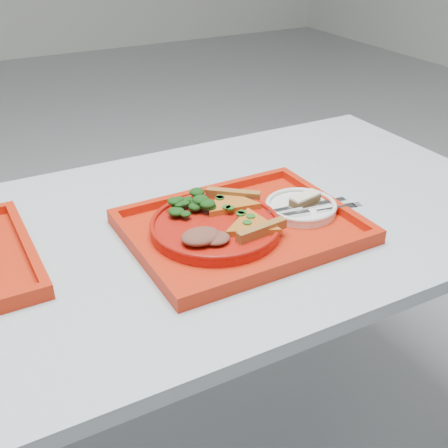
{
  "coord_description": "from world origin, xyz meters",
  "views": [
    {
      "loc": [
        -0.37,
        -0.93,
        1.33
      ],
      "look_at": [
        0.09,
        -0.08,
        0.78
      ],
      "focal_mm": 45.0,
      "sensor_mm": 36.0,
      "label": 1
    }
  ],
  "objects": [
    {
      "name": "dinner_plate",
      "position": [
        0.07,
        -0.07,
        0.77
      ],
      "size": [
        0.26,
        0.26,
        0.02
      ],
      "primitive_type": "cylinder",
      "color": "#A9150B",
      "rests_on": "tray_main"
    },
    {
      "name": "meat_portion",
      "position": [
        0.02,
        -0.11,
        0.79
      ],
      "size": [
        0.08,
        0.06,
        0.02
      ],
      "primitive_type": "ellipsoid",
      "color": "brown",
      "rests_on": "dinner_plate"
    },
    {
      "name": "side_plate",
      "position": [
        0.27,
        -0.08,
        0.77
      ],
      "size": [
        0.15,
        0.15,
        0.01
      ],
      "primitive_type": "cylinder",
      "color": "white",
      "rests_on": "tray_main"
    },
    {
      "name": "tray_main",
      "position": [
        0.13,
        -0.08,
        0.76
      ],
      "size": [
        0.46,
        0.36,
        0.01
      ],
      "primitive_type": "cube",
      "rotation": [
        0.0,
        0.0,
        0.01
      ],
      "color": "red",
      "rests_on": "table"
    },
    {
      "name": "fork",
      "position": [
        0.28,
        -0.12,
        0.78
      ],
      "size": [
        0.19,
        0.05,
        0.01
      ],
      "primitive_type": "cube",
      "rotation": [
        0.0,
        0.0,
        -0.18
      ],
      "color": "silver",
      "rests_on": "side_plate"
    },
    {
      "name": "knife",
      "position": [
        0.28,
        -0.09,
        0.78
      ],
      "size": [
        0.19,
        0.04,
        0.01
      ],
      "primitive_type": "cube",
      "rotation": [
        0.0,
        0.0,
        -0.11
      ],
      "color": "silver",
      "rests_on": "side_plate"
    },
    {
      "name": "table",
      "position": [
        0.0,
        0.0,
        0.68
      ],
      "size": [
        1.6,
        0.8,
        0.75
      ],
      "color": "#9CA7AF",
      "rests_on": "ground"
    },
    {
      "name": "pizza_slice_a",
      "position": [
        0.13,
        -0.12,
        0.79
      ],
      "size": [
        0.12,
        0.14,
        0.02
      ],
      "primitive_type": null,
      "rotation": [
        0.0,
        0.0,
        1.68
      ],
      "color": "gold",
      "rests_on": "dinner_plate"
    },
    {
      "name": "dessert_bar",
      "position": [
        0.29,
        -0.07,
        0.79
      ],
      "size": [
        0.07,
        0.04,
        0.02
      ],
      "rotation": [
        0.0,
        0.0,
        0.2
      ],
      "color": "#472F17",
      "rests_on": "side_plate"
    },
    {
      "name": "salad_heap",
      "position": [
        0.05,
        0.0,
        0.8
      ],
      "size": [
        0.08,
        0.07,
        0.04
      ],
      "primitive_type": "ellipsoid",
      "color": "black",
      "rests_on": "dinner_plate"
    },
    {
      "name": "pizza_slice_b",
      "position": [
        0.14,
        -0.01,
        0.79
      ],
      "size": [
        0.17,
        0.17,
        0.02
      ],
      "primitive_type": null,
      "rotation": [
        0.0,
        0.0,
        4.03
      ],
      "color": "gold",
      "rests_on": "dinner_plate"
    }
  ]
}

